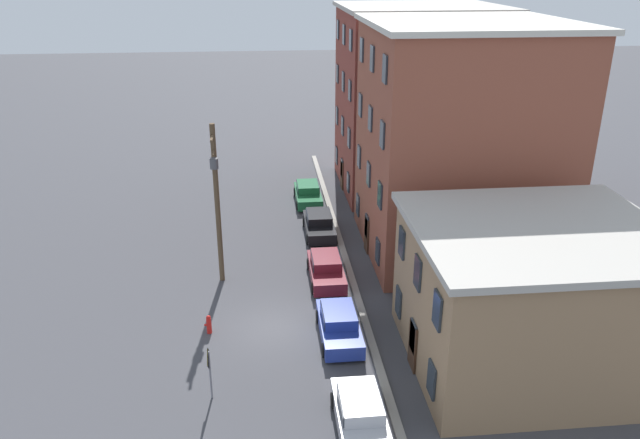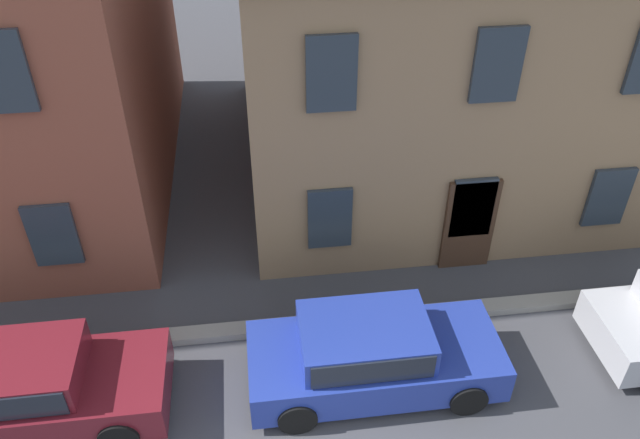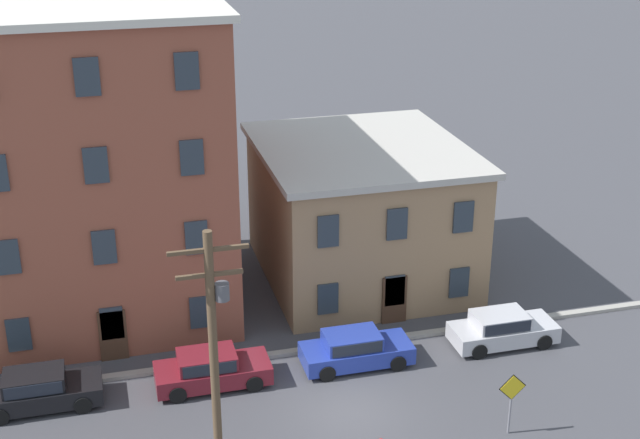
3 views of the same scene
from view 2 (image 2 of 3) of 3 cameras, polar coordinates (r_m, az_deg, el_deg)
The scene contains 4 objects.
kerb_strip at distance 12.43m, azimuth -1.93°, elevation -9.62°, with size 56.00×0.36×0.16m, color #9E998E.
apartment_far at distance 16.73m, azimuth 9.00°, elevation 15.94°, with size 9.45×10.46×6.51m.
car_maroon at distance 11.65m, azimuth -25.29°, elevation -13.57°, with size 4.40×1.92×1.43m.
car_blue at distance 11.10m, azimuth 4.67°, elevation -11.99°, with size 4.40×1.92×1.43m.
Camera 2 is at (-0.69, -4.09, 9.04)m, focal length 35.00 mm.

